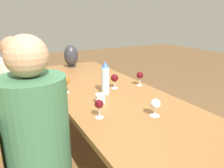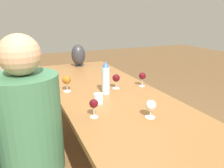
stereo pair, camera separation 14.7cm
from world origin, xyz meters
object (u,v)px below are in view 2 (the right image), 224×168
Objects in this scene: person_near at (33,137)px; person_far at (25,94)px; chair_near at (22,167)px; water_tumbler at (98,98)px; water_bottle at (106,78)px; wine_glass_1 at (151,106)px; vase at (78,55)px; chair_far at (18,110)px; wine_glass_0 at (142,76)px; wine_glass_2 at (67,80)px; wine_glass_3 at (116,78)px; wine_glass_4 at (94,104)px.

person_far is (0.94, 0.00, -0.04)m from person_near.
chair_near is 0.75× the size of person_far.
water_bottle is at bearing -37.13° from water_tumbler.
vase is at bearing 0.81° from wine_glass_1.
chair_far is at bearing 54.85° from water_bottle.
wine_glass_2 is (0.14, 0.70, 0.01)m from wine_glass_0.
water_tumbler is 0.58× the size of wine_glass_3.
wine_glass_0 is at bearing -66.51° from water_tumbler.
water_bottle is at bearing 123.32° from wine_glass_3.
wine_glass_3 is at bearing -38.49° from wine_glass_4.
vase is at bearing -52.35° from chair_far.
wine_glass_4 is at bearing -88.15° from chair_near.
water_tumbler is 0.06× the size of person_near.
wine_glass_2 reaches higher than wine_glass_1.
chair_far is at bearing 0.00° from chair_near.
chair_near reaches higher than wine_glass_2.
wine_glass_4 is at bearing -175.28° from wine_glass_2.
person_near is (-0.23, 0.52, -0.08)m from water_tumbler.
water_bottle is at bearing -32.03° from wine_glass_4.
wine_glass_1 is at bearing -114.26° from wine_glass_4.
wine_glass_3 is (-0.10, -0.44, -0.01)m from wine_glass_2.
chair_far is (0.32, 0.44, -0.34)m from wine_glass_2.
wine_glass_4 is at bearing -87.76° from person_near.
wine_glass_0 is 1.10× the size of wine_glass_1.
wine_glass_0 is (0.23, -0.54, 0.06)m from water_tumbler.
chair_near is at bearing 174.84° from person_far.
person_far is (0.94, -0.08, 0.15)m from chair_near.
wine_glass_2 reaches higher than wine_glass_3.
wine_glass_0 reaches higher than wine_glass_4.
chair_near is (-0.61, 0.44, -0.34)m from wine_glass_2.
wine_glass_3 is at bearing -56.68° from water_bottle.
wine_glass_0 is (-1.09, -0.33, -0.05)m from vase.
wine_glass_4 is (-0.40, 0.25, -0.05)m from water_bottle.
water_bottle is 0.80m from person_near.
person_far reaches higher than wine_glass_1.
wine_glass_4 is at bearing 147.97° from water_bottle.
water_tumbler is 0.61× the size of wine_glass_4.
vase is at bearing 3.86° from wine_glass_3.
wine_glass_2 is at bearing 78.51° from wine_glass_0.
person_far reaches higher than chair_far.
wine_glass_2 is (-0.95, 0.37, -0.05)m from vase.
wine_glass_2 is at bearing -35.53° from chair_near.
person_near is (-0.94, -0.08, 0.19)m from chair_far.
water_bottle is at bearing 97.40° from wine_glass_0.
vase is 1.02m from wine_glass_2.
person_far is (0.32, 0.35, -0.19)m from wine_glass_2.
wine_glass_4 is (-0.60, -0.05, -0.01)m from wine_glass_2.
person_near is at bearing 79.36° from wine_glass_1.
person_near reaches higher than wine_glass_0.
chair_near is at bearing 119.49° from water_bottle.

